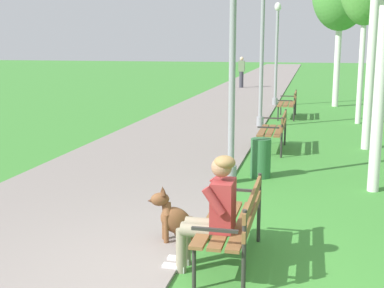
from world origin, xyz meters
TOP-DOWN VIEW (x-y plane):
  - ground_plane at (0.00, 0.00)m, footprint 120.00×120.00m
  - paved_path at (-2.06, 24.00)m, footprint 3.77×60.00m
  - park_bench_near at (0.38, 0.53)m, footprint 0.55×1.50m
  - park_bench_mid at (0.37, 6.65)m, footprint 0.55×1.50m
  - park_bench_far at (0.44, 11.86)m, footprint 0.55×1.50m
  - person_seated_on_near_bench at (0.18, 0.30)m, footprint 0.74×0.49m
  - dog_brown at (-0.35, 0.97)m, footprint 0.78×0.48m
  - lamp_post_near at (-0.18, 3.80)m, footprint 0.24×0.24m
  - lamp_post_mid at (-0.28, 9.83)m, footprint 0.24×0.24m
  - lamp_post_far at (-0.23, 15.02)m, footprint 0.24×0.24m
  - litter_bin at (0.29, 4.26)m, footprint 0.36×0.36m
  - pedestrian_distant at (-2.53, 22.40)m, footprint 0.32×0.22m

SIDE VIEW (x-z plane):
  - ground_plane at x=0.00m, z-range 0.00..0.00m
  - paved_path at x=-2.06m, z-range 0.00..0.04m
  - dog_brown at x=-0.35m, z-range -0.09..0.61m
  - litter_bin at x=0.29m, z-range 0.00..0.70m
  - park_bench_near at x=0.38m, z-range 0.09..0.94m
  - park_bench_mid at x=0.37m, z-range 0.09..0.94m
  - park_bench_far at x=0.44m, z-range 0.09..0.94m
  - person_seated_on_near_bench at x=0.18m, z-range 0.06..1.31m
  - pedestrian_distant at x=-2.53m, z-range 0.02..1.67m
  - lamp_post_far at x=-0.23m, z-range 0.07..3.90m
  - lamp_post_near at x=-0.18m, z-range 0.07..4.30m
  - lamp_post_mid at x=-0.28m, z-range 0.07..4.31m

